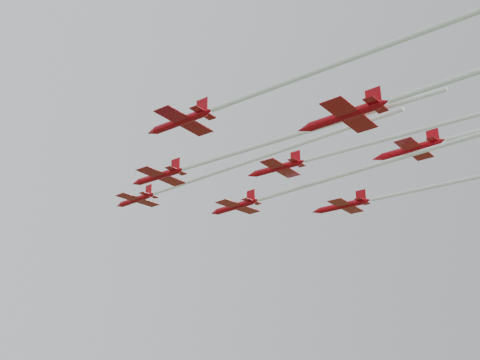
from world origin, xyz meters
name	(u,v)px	position (x,y,z in m)	size (l,w,h in m)	color
jet_lead	(191,181)	(-1.66, 10.67, 56.46)	(24.59, 54.07, 2.56)	#AC0510
jet_row2_left	(215,159)	(-3.55, -3.44, 54.54)	(24.33, 44.34, 2.55)	#AC0510
jet_row2_right	(285,192)	(12.33, 3.77, 54.51)	(20.86, 48.43, 2.74)	#AC0510
jet_row3_left	(320,70)	(-3.90, -30.23, 53.70)	(32.21, 59.64, 2.42)	#AC0510
jet_row3_mid	(330,154)	(12.05, -9.53, 55.98)	(21.58, 38.89, 2.46)	#AC0510
jet_row3_right	(390,196)	(30.73, -0.83, 55.27)	(22.14, 41.76, 2.79)	#AC0510
jet_row4_left	(416,92)	(7.96, -31.02, 53.87)	(20.99, 41.07, 2.81)	#AC0510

